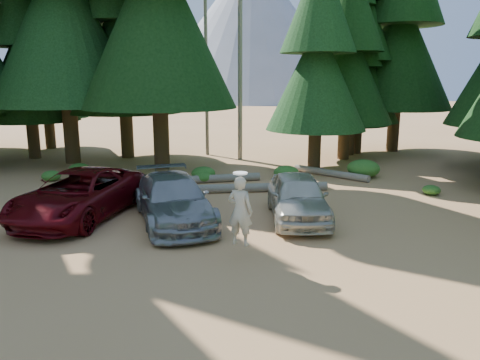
{
  "coord_description": "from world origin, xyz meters",
  "views": [
    {
      "loc": [
        1.95,
        -11.2,
        4.5
      ],
      "look_at": [
        1.29,
        3.49,
        1.25
      ],
      "focal_mm": 35.0,
      "sensor_mm": 36.0,
      "label": 1
    }
  ],
  "objects_px": {
    "frisbee_player": "(240,211)",
    "log_left": "(207,179)",
    "silver_minivan_center": "(173,199)",
    "log_mid": "(330,173)",
    "red_pickup": "(79,195)",
    "silver_minivan_right": "(298,197)",
    "log_right": "(261,188)"
  },
  "relations": [
    {
      "from": "log_mid",
      "to": "silver_minivan_right",
      "type": "bearing_deg",
      "value": -66.72
    },
    {
      "from": "silver_minivan_right",
      "to": "log_mid",
      "type": "xyz_separation_m",
      "value": [
        2.02,
        6.71,
        -0.58
      ]
    },
    {
      "from": "red_pickup",
      "to": "log_mid",
      "type": "distance_m",
      "value": 11.4
    },
    {
      "from": "silver_minivan_right",
      "to": "frisbee_player",
      "type": "xyz_separation_m",
      "value": [
        -1.7,
        -3.38,
        0.5
      ]
    },
    {
      "from": "red_pickup",
      "to": "silver_minivan_center",
      "type": "distance_m",
      "value": 3.16
    },
    {
      "from": "frisbee_player",
      "to": "log_left",
      "type": "distance_m",
      "value": 8.77
    },
    {
      "from": "silver_minivan_center",
      "to": "frisbee_player",
      "type": "distance_m",
      "value": 3.67
    },
    {
      "from": "frisbee_player",
      "to": "log_left",
      "type": "xyz_separation_m",
      "value": [
        -1.84,
        8.51,
        -1.07
      ]
    },
    {
      "from": "silver_minivan_center",
      "to": "log_left",
      "type": "relative_size",
      "value": 1.07
    },
    {
      "from": "silver_minivan_center",
      "to": "log_mid",
      "type": "xyz_separation_m",
      "value": [
        5.95,
        7.21,
        -0.58
      ]
    },
    {
      "from": "log_left",
      "to": "log_mid",
      "type": "height_order",
      "value": "log_left"
    },
    {
      "from": "frisbee_player",
      "to": "log_mid",
      "type": "xyz_separation_m",
      "value": [
        3.72,
        10.09,
        -1.08
      ]
    },
    {
      "from": "log_right",
      "to": "log_left",
      "type": "bearing_deg",
      "value": 138.54
    },
    {
      "from": "silver_minivan_center",
      "to": "silver_minivan_right",
      "type": "height_order",
      "value": "silver_minivan_right"
    },
    {
      "from": "log_left",
      "to": "log_right",
      "type": "bearing_deg",
      "value": -48.49
    },
    {
      "from": "red_pickup",
      "to": "silver_minivan_right",
      "type": "height_order",
      "value": "red_pickup"
    },
    {
      "from": "silver_minivan_center",
      "to": "log_left",
      "type": "height_order",
      "value": "silver_minivan_center"
    },
    {
      "from": "silver_minivan_right",
      "to": "log_mid",
      "type": "height_order",
      "value": "silver_minivan_right"
    },
    {
      "from": "log_right",
      "to": "log_mid",
      "type": "bearing_deg",
      "value": 35.09
    },
    {
      "from": "silver_minivan_right",
      "to": "log_right",
      "type": "xyz_separation_m",
      "value": [
        -1.18,
        3.62,
        -0.57
      ]
    },
    {
      "from": "red_pickup",
      "to": "frisbee_player",
      "type": "distance_m",
      "value": 6.28
    },
    {
      "from": "silver_minivan_center",
      "to": "frisbee_player",
      "type": "xyz_separation_m",
      "value": [
        2.23,
        -2.88,
        0.5
      ]
    },
    {
      "from": "silver_minivan_right",
      "to": "silver_minivan_center",
      "type": "bearing_deg",
      "value": -176.17
    },
    {
      "from": "silver_minivan_right",
      "to": "log_left",
      "type": "distance_m",
      "value": 6.26
    },
    {
      "from": "silver_minivan_right",
      "to": "log_left",
      "type": "xyz_separation_m",
      "value": [
        -3.54,
        5.14,
        -0.57
      ]
    },
    {
      "from": "log_mid",
      "to": "frisbee_player",
      "type": "bearing_deg",
      "value": -70.21
    },
    {
      "from": "silver_minivan_right",
      "to": "frisbee_player",
      "type": "bearing_deg",
      "value": -120.14
    },
    {
      "from": "red_pickup",
      "to": "silver_minivan_right",
      "type": "bearing_deg",
      "value": 11.56
    },
    {
      "from": "frisbee_player",
      "to": "log_left",
      "type": "height_order",
      "value": "frisbee_player"
    },
    {
      "from": "red_pickup",
      "to": "log_mid",
      "type": "bearing_deg",
      "value": 47.4
    },
    {
      "from": "red_pickup",
      "to": "log_right",
      "type": "xyz_separation_m",
      "value": [
        5.89,
        3.77,
        -0.6
      ]
    },
    {
      "from": "silver_minivan_right",
      "to": "frisbee_player",
      "type": "distance_m",
      "value": 3.81
    }
  ]
}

